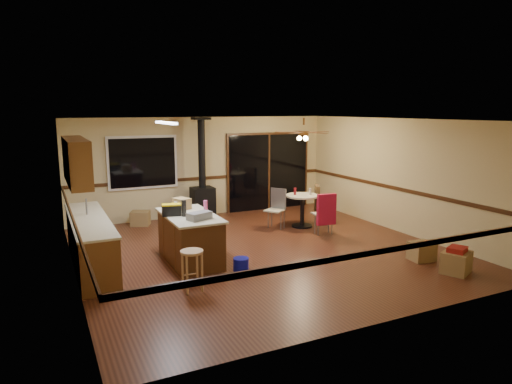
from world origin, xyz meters
TOP-DOWN VIEW (x-y plane):
  - floor at (0.00, 0.00)m, footprint 7.00×7.00m
  - ceiling at (0.00, 0.00)m, footprint 7.00×7.00m
  - wall_back at (0.00, 3.50)m, footprint 7.00×0.00m
  - wall_front at (0.00, -3.50)m, footprint 7.00×0.00m
  - wall_left at (-3.50, 0.00)m, footprint 0.00×7.00m
  - wall_right at (3.50, 0.00)m, footprint 0.00×7.00m
  - chair_rail at (0.00, 0.00)m, footprint 7.00×7.00m
  - window at (-1.60, 3.45)m, footprint 1.72×0.10m
  - sliding_door at (1.90, 3.45)m, footprint 2.52×0.10m
  - lower_cabinets at (-3.20, 0.50)m, footprint 0.60×3.00m
  - countertop at (-3.20, 0.50)m, footprint 0.64×3.04m
  - upper_cabinets at (-3.33, 0.70)m, footprint 0.35×2.00m
  - kitchen_island at (-1.50, 0.00)m, footprint 0.88×1.68m
  - wood_stove at (-0.20, 3.05)m, footprint 0.55×0.50m
  - ceiling_fan at (1.71, 1.29)m, footprint 0.24×0.24m
  - fluorescent_strip at (-1.80, 0.30)m, footprint 0.10×1.20m
  - toolbox_grey at (-1.46, -0.44)m, footprint 0.47×0.36m
  - toolbox_black at (-1.82, 0.05)m, footprint 0.37×0.23m
  - toolbox_yellow_lid at (-1.82, 0.05)m, footprint 0.36×0.23m
  - box_on_island at (-1.49, 0.52)m, footprint 0.34×0.38m
  - bottle_dark at (-1.63, -0.10)m, footprint 0.11×0.11m
  - bottle_pink at (-1.18, 0.01)m, footprint 0.08×0.08m
  - bottle_white at (-1.64, 0.39)m, footprint 0.07×0.07m
  - bar_stool at (-1.89, -1.35)m, footprint 0.47×0.47m
  - blue_bucket at (-0.85, -0.86)m, footprint 0.32×0.32m
  - dining_table at (1.71, 1.29)m, footprint 0.80×0.80m
  - glass_red at (1.56, 1.39)m, footprint 0.08×0.08m
  - glass_cream at (1.89, 1.24)m, footprint 0.09×0.09m
  - chair_left at (1.10, 1.45)m, footprint 0.56×0.56m
  - chair_near at (1.79, 0.41)m, footprint 0.48×0.51m
  - chair_right at (2.25, 1.43)m, footprint 0.61×0.59m
  - box_under_window at (-1.79, 3.10)m, footprint 0.54×0.50m
  - box_corner_a at (2.48, -2.57)m, footprint 0.63×0.59m
  - box_corner_b at (2.44, -1.82)m, footprint 0.47×0.41m
  - box_small_red at (2.48, -2.57)m, footprint 0.41×0.39m

SIDE VIEW (x-z plane):
  - floor at x=0.00m, z-range 0.00..0.00m
  - blue_bucket at x=-0.85m, z-range 0.00..0.23m
  - box_corner_b at x=2.44m, z-range 0.00..0.34m
  - box_under_window at x=-1.79m, z-range 0.00..0.35m
  - box_corner_a at x=2.48m, z-range 0.00..0.38m
  - bar_stool at x=-1.89m, z-range 0.00..0.65m
  - box_small_red at x=2.48m, z-range 0.38..0.46m
  - lower_cabinets at x=-3.20m, z-range 0.00..0.86m
  - kitchen_island at x=-1.50m, z-range 0.00..0.90m
  - dining_table at x=1.71m, z-range 0.14..0.92m
  - chair_left at x=1.10m, z-range 0.33..0.85m
  - chair_near at x=1.79m, z-range 0.25..0.95m
  - chair_right at x=2.25m, z-range 0.25..0.95m
  - wood_stove at x=-0.20m, z-range -0.53..1.99m
  - glass_cream at x=1.89m, z-range 0.78..0.93m
  - glass_red at x=1.56m, z-range 0.78..0.95m
  - countertop at x=-3.20m, z-range 0.86..0.90m
  - toolbox_grey at x=-1.46m, z-range 0.90..1.03m
  - bottle_white at x=-1.64m, z-range 0.90..1.07m
  - toolbox_black at x=-1.82m, z-range 0.90..1.09m
  - chair_rail at x=0.00m, z-range 0.96..1.04m
  - box_on_island at x=-1.49m, z-range 0.90..1.11m
  - bottle_pink at x=-1.18m, z-range 0.90..1.13m
  - bottle_dark at x=-1.63m, z-range 0.90..1.20m
  - sliding_door at x=1.90m, z-range 0.00..2.10m
  - toolbox_yellow_lid at x=-1.82m, z-range 1.09..1.11m
  - wall_back at x=0.00m, z-range -2.20..4.80m
  - wall_front at x=0.00m, z-range -2.20..4.80m
  - wall_left at x=-3.50m, z-range -2.20..4.80m
  - wall_right at x=3.50m, z-range -2.20..4.80m
  - window at x=-1.60m, z-range 0.84..2.16m
  - upper_cabinets at x=-3.33m, z-range 1.50..2.30m
  - ceiling_fan at x=1.71m, z-range 1.94..2.49m
  - fluorescent_strip at x=-1.80m, z-range 2.54..2.58m
  - ceiling at x=0.00m, z-range 2.60..2.60m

